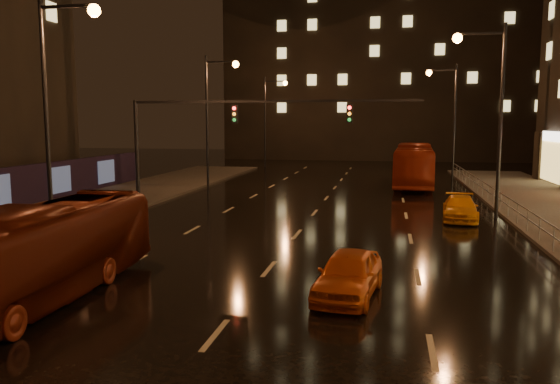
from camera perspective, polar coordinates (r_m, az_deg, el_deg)
name	(u,v)px	position (r m, az deg, el deg)	size (l,w,h in m)	color
ground	(310,219)	(28.62, 3.10, -2.82)	(140.00, 140.00, 0.00)	black
sidewalk_left	(17,226)	(29.20, -25.75, -3.19)	(7.00, 70.00, 0.15)	#38332D
building_distant	(391,29)	(80.95, 11.53, 16.39)	(44.00, 16.00, 36.00)	black
traffic_signal	(216,128)	(29.31, -6.74, 6.69)	(15.31, 0.32, 6.20)	black
railing_right	(528,215)	(26.97, 24.48, -2.17)	(0.05, 56.00, 1.00)	#99999E
bus_red	(38,254)	(16.72, -23.96, -5.95)	(2.31, 9.89, 2.76)	#621C0E
bus_curb	(414,165)	(44.35, 13.82, 2.76)	(2.81, 12.03, 3.35)	maroon
taxi_near	(349,274)	(16.05, 7.18, -8.50)	(1.59, 3.95, 1.35)	#DE5B14
taxi_far	(460,208)	(29.72, 18.31, -1.62)	(1.71, 4.20, 1.22)	orange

